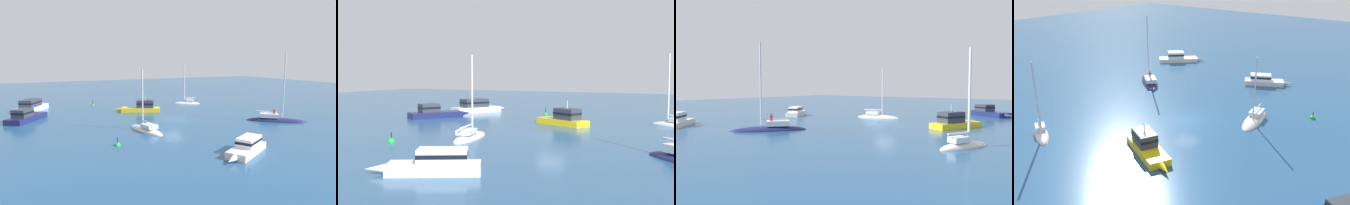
# 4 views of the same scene
# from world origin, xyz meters

# --- Properties ---
(ground_plane) EXTENTS (160.00, 160.00, 0.00)m
(ground_plane) POSITION_xyz_m (0.00, 0.00, 0.00)
(ground_plane) COLOR navy
(yacht) EXTENTS (3.26, 4.84, 8.05)m
(yacht) POSITION_xyz_m (11.90, -9.00, 0.24)
(yacht) COLOR silver
(yacht) RESTS_ON ground
(powerboat) EXTENTS (6.49, 6.60, 1.64)m
(powerboat) POSITION_xyz_m (-18.55, -16.19, 0.63)
(powerboat) COLOR silver
(powerboat) RESTS_ON ground
(sailboat) EXTENTS (6.47, 7.27, 9.70)m
(sailboat) POSITION_xyz_m (-6.96, -11.98, 0.15)
(sailboat) COLOR #191E4C
(sailboat) RESTS_ON ground
(sloop) EXTENTS (6.56, 2.94, 7.59)m
(sloop) POSITION_xyz_m (-4.39, 5.75, 0.12)
(sloop) COLOR silver
(sloop) RESTS_ON ground
(powerboat_1) EXTENTS (4.14, 6.25, 1.43)m
(powerboat_1) POSITION_xyz_m (-16.17, 0.87, 0.60)
(powerboat_1) COLOR silver
(powerboat_1) RESTS_ON ground
(cabin_cruiser) EXTENTS (4.37, 7.29, 2.64)m
(cabin_cruiser) POSITION_xyz_m (7.94, 1.56, 0.71)
(cabin_cruiser) COLOR yellow
(cabin_cruiser) RESTS_ON ground
(mooring_buoy) EXTENTS (0.62, 0.62, 1.08)m
(mooring_buoy) POSITION_xyz_m (-8.77, 10.50, 0.01)
(mooring_buoy) COLOR green
(mooring_buoy) RESTS_ON ground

